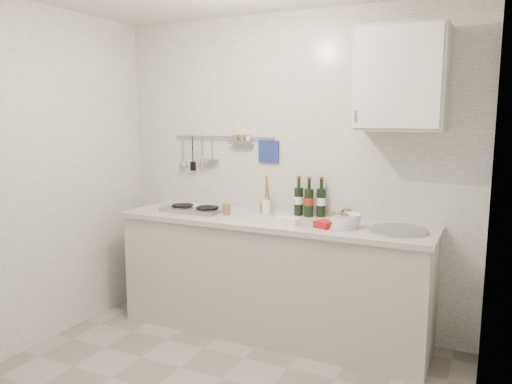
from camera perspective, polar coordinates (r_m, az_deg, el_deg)
back_wall at (r=4.05m, az=3.61°, el=2.32°), size 3.00×0.02×2.50m
wall_left at (r=3.84m, az=-26.35°, el=1.05°), size 0.02×2.80×2.50m
wall_right at (r=2.37m, az=24.79°, el=-3.21°), size 0.02×2.80×2.50m
counter at (r=3.96m, az=1.91°, el=-9.96°), size 2.44×0.64×0.96m
wall_rail at (r=4.27m, az=-4.00°, el=5.02°), size 0.98×0.09×0.34m
wall_cabinet at (r=3.61m, az=16.24°, el=12.31°), size 0.60×0.38×0.70m
plate_stack_hob at (r=4.28m, az=-7.93°, el=-1.62°), size 0.23×0.23×0.03m
plate_stack_sink at (r=3.58m, az=10.14°, el=-3.26°), size 0.24×0.23×0.11m
wine_bottles at (r=3.92m, az=6.14°, el=-0.53°), size 0.25×0.12×0.31m
butter_dish at (r=3.63m, az=3.56°, el=-3.31°), size 0.19×0.11×0.05m
strawberry_punnet at (r=3.56m, az=7.83°, el=-3.68°), size 0.15×0.15×0.05m
utensil_crock at (r=3.99m, az=1.22°, el=-1.49°), size 0.08×0.08×0.31m
jar_a at (r=4.06m, az=0.89°, el=-1.67°), size 0.07×0.07×0.10m
jar_b at (r=3.87m, az=10.34°, el=-2.44°), size 0.06×0.06×0.08m
jar_c at (r=3.76m, az=9.07°, el=-2.76°), size 0.06×0.06×0.08m
jar_d at (r=3.97m, az=-3.36°, el=-1.89°), size 0.06×0.06×0.10m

